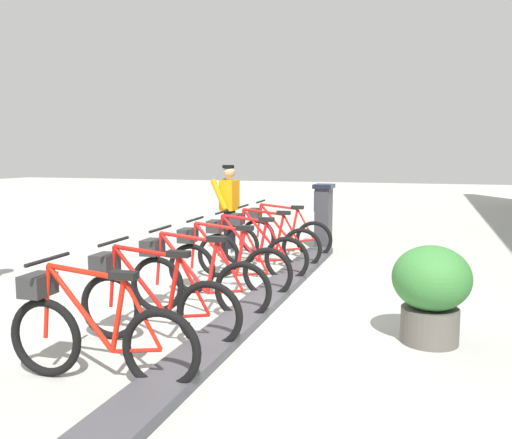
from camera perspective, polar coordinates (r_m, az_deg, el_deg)
The scene contains 12 objects.
ground_plane at distance 6.63m, azimuth 0.71°, elevation -9.17°, with size 60.00×60.00×0.00m, color #ADAEA5.
dock_rail_base at distance 6.62m, azimuth 0.71°, elevation -8.76°, with size 0.44×7.44×0.10m, color #47474C.
payment_kiosk at distance 10.48m, azimuth 7.28°, elevation 0.45°, with size 0.36×0.52×1.28m.
bike_docked_0 at distance 9.64m, azimuth 2.75°, elevation -1.48°, with size 1.72×0.54×1.02m.
bike_docked_1 at distance 8.74m, azimuth 1.08°, elevation -2.35°, with size 1.72×0.54×1.02m.
bike_docked_2 at distance 7.86m, azimuth -0.96°, elevation -3.42°, with size 1.72×0.54×1.02m.
bike_docked_3 at distance 6.98m, azimuth -3.53°, elevation -4.74°, with size 1.72×0.54×1.02m.
bike_docked_4 at distance 6.13m, azimuth -6.83°, elevation -6.43°, with size 1.72×0.54×1.02m.
bike_docked_5 at distance 5.32m, azimuth -11.21°, elevation -8.60°, with size 1.72×0.54×1.02m.
bike_docked_6 at distance 4.55m, azimuth -17.19°, elevation -11.46°, with size 1.72×0.54×1.02m.
worker_near_rack at distance 9.92m, azimuth -2.93°, elevation 1.54°, with size 0.46×0.62×1.66m.
planter_bush at distance 5.49m, azimuth 18.36°, elevation -7.12°, with size 0.76×0.76×0.97m.
Camera 1 is at (-1.92, 6.08, 1.84)m, focal length 37.09 mm.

